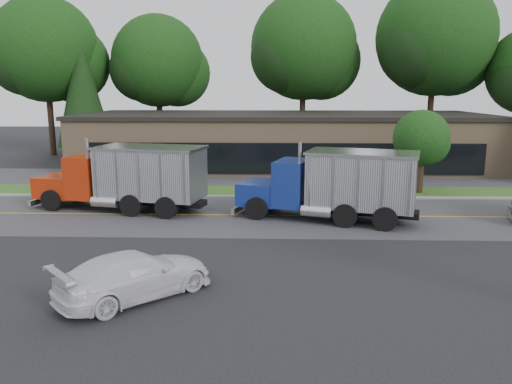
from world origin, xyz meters
TOP-DOWN VIEW (x-y plane):
  - ground at (0.00, 0.00)m, footprint 140.00×140.00m
  - road at (0.00, 9.00)m, footprint 60.00×8.00m
  - center_line at (0.00, 9.00)m, footprint 60.00×0.12m
  - curb at (0.00, 13.20)m, footprint 60.00×0.30m
  - grass_verge at (0.00, 15.00)m, footprint 60.00×3.40m
  - far_parking at (0.00, 20.00)m, footprint 60.00×7.00m
  - strip_mall at (2.00, 26.00)m, footprint 32.00×12.00m
  - tree_far_a at (-19.84, 32.12)m, footprint 10.31×9.70m
  - tree_far_b at (-9.86, 34.11)m, footprint 9.30×8.75m
  - tree_far_c at (4.16, 34.13)m, footprint 10.65×10.02m
  - tree_far_d at (16.17, 33.14)m, footprint 11.47×10.79m
  - evergreen_left at (-16.00, 30.00)m, footprint 4.92×4.92m
  - tree_verge at (10.05, 15.04)m, footprint 3.52×3.32m
  - dump_truck_red at (-6.30, 9.88)m, footprint 9.32×4.41m
  - dump_truck_blue at (4.15, 8.20)m, footprint 8.79×4.87m
  - rally_car at (-3.02, -1.11)m, footprint 4.83×4.74m

SIDE VIEW (x-z plane):
  - ground at x=0.00m, z-range 0.00..0.00m
  - road at x=0.00m, z-range -0.01..0.01m
  - center_line at x=0.00m, z-range 0.00..0.00m
  - curb at x=0.00m, z-range -0.06..0.06m
  - grass_verge at x=0.00m, z-range -0.01..0.01m
  - far_parking at x=0.00m, z-range -0.01..0.01m
  - rally_car at x=-3.02m, z-range 0.00..1.40m
  - dump_truck_blue at x=4.15m, z-range 0.13..3.49m
  - dump_truck_red at x=-6.30m, z-range 0.13..3.49m
  - strip_mall at x=2.00m, z-range 0.00..4.00m
  - tree_verge at x=10.05m, z-range 0.68..5.70m
  - evergreen_left at x=-16.00m, z-range 0.55..11.73m
  - tree_far_b at x=-9.86m, z-range 1.83..15.10m
  - tree_far_a at x=-19.84m, z-range 2.03..16.73m
  - tree_far_c at x=4.16m, z-range 2.10..17.28m
  - tree_far_d at x=16.17m, z-range 2.26..18.62m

